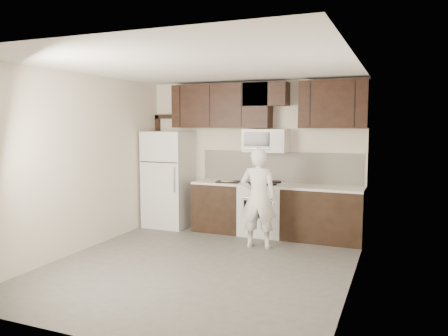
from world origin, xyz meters
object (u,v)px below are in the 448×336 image
Objects in this scene: stove at (263,209)px; refrigerator at (169,179)px; person at (258,198)px; microwave at (266,141)px.

refrigerator is at bearing -178.49° from stove.
refrigerator is at bearing -26.85° from person.
microwave reaches higher than stove.
person is at bearing -79.67° from microwave.
person reaches higher than stove.
refrigerator is (-1.85, -0.17, -0.75)m from microwave.
stove is at bearing 1.51° from refrigerator.
person is (0.16, -0.90, -0.86)m from microwave.
refrigerator is 1.14× the size of person.
stove is 1.90m from refrigerator.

